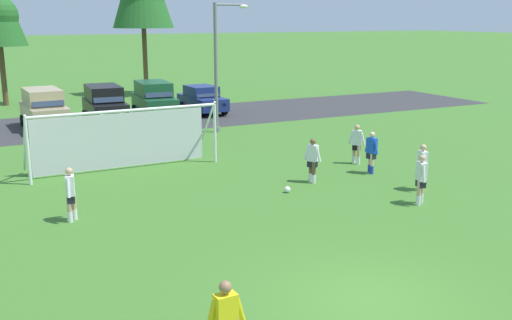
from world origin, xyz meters
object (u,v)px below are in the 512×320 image
Objects in this scene: player_winger_left at (71,194)px; parked_car_slot_left at (105,104)px; parked_car_slot_far_left at (44,108)px; street_lamp at (219,66)px; player_striker_near at (421,180)px; player_trailing_back at (312,160)px; parked_car_slot_center_left at (154,99)px; soccer_ball at (287,189)px; player_winger_right at (357,144)px; player_midfield_center at (371,153)px; player_defender_far at (422,167)px; soccer_goal at (123,137)px; parked_car_slot_center at (202,99)px.

parked_car_slot_left reaches higher than player_winger_left.
street_lamp is at bearing -32.00° from parked_car_slot_far_left.
parked_car_slot_left reaches higher than player_striker_near.
player_winger_left and player_trailing_back have the same top height.
street_lamp reaches higher than parked_car_slot_center_left.
player_winger_right is (4.60, 2.32, 0.71)m from soccer_ball.
parked_car_slot_center_left is at bearing 106.06° from street_lamp.
player_midfield_center is 18.57m from parked_car_slot_far_left.
parked_car_slot_left is at bearing 110.69° from player_defender_far.
soccer_goal is 9.83m from player_midfield_center.
street_lamp is (-1.87, 10.48, 2.64)m from player_midfield_center.
street_lamp is at bearing 49.09° from player_winger_left.
player_defender_far is 0.35× the size of parked_car_slot_far_left.
player_striker_near is 21.48m from parked_car_slot_far_left.
player_striker_near is 3.98m from player_midfield_center.
player_striker_near is at bearing -91.61° from parked_car_slot_center.
parked_car_slot_center is at bearing 76.87° from street_lamp.
soccer_ball is at bearing -81.13° from parked_car_slot_left.
player_midfield_center and player_defender_far have the same top height.
soccer_goal is at bearing 137.82° from player_defender_far.
soccer_ball is at bearing -2.86° from player_winger_left.
soccer_goal is 1.58× the size of parked_car_slot_center_left.
parked_car_slot_far_left is at bearing 115.03° from player_striker_near.
street_lamp is (2.32, 11.29, 3.35)m from soccer_ball.
player_winger_left is 16.80m from parked_car_slot_left.
parked_car_slot_center_left is at bearing 14.39° from parked_car_slot_left.
player_winger_left is at bearing -170.50° from player_winger_right.
player_midfield_center is 1.00× the size of player_defender_far.
parked_car_slot_far_left is 6.52m from parked_car_slot_center_left.
player_midfield_center is 10.97m from street_lamp.
player_striker_near is 4.17m from player_trailing_back.
parked_car_slot_center_left is at bearing 8.10° from parked_car_slot_far_left.
player_defender_far is 1.00× the size of player_winger_left.
player_defender_far is 4.16m from player_winger_right.
soccer_ball is 17.37m from parked_car_slot_center_left.
player_striker_near is 1.00× the size of player_defender_far.
parked_car_slot_center_left is (0.58, 17.33, 1.00)m from soccer_ball.
player_midfield_center is (0.99, 3.86, 0.00)m from player_striker_near.
soccer_ball is 0.05× the size of parked_car_slot_left.
parked_car_slot_center_left is at bearing 93.06° from player_trailing_back.
parked_car_slot_center_left is 1.10× the size of parked_car_slot_center.
parked_car_slot_center_left is at bearing 65.50° from player_winger_left.
soccer_goal reaches higher than soccer_ball.
street_lamp reaches higher than player_midfield_center.
player_striker_near and player_midfield_center have the same top height.
parked_car_slot_center is at bearing 91.39° from player_midfield_center.
soccer_ball is 0.13× the size of player_trailing_back.
player_trailing_back is 0.35× the size of parked_car_slot_center_left.
player_striker_near is at bearing -43.53° from soccer_ball.
soccer_goal reaches higher than parked_car_slot_left.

